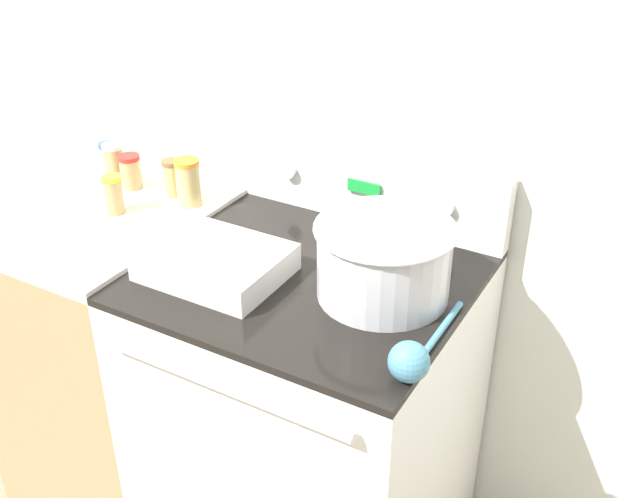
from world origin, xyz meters
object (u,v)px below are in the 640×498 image
at_px(casserole_dish, 215,260).
at_px(spice_jar_brown_cap, 173,178).
at_px(spice_jar_yellow_cap, 113,194).
at_px(spice_jar_red_cap, 131,172).
at_px(spice_jar_orange_cap, 188,182).
at_px(ladle, 412,359).
at_px(mixing_bowl, 384,257).
at_px(spice_jar_white_cap, 115,163).
at_px(spice_jar_blue_cap, 110,157).

relative_size(casserole_dish, spice_jar_brown_cap, 3.00).
height_order(spice_jar_yellow_cap, spice_jar_red_cap, spice_jar_yellow_cap).
xyz_separation_m(casserole_dish, spice_jar_orange_cap, (-0.26, 0.24, 0.04)).
height_order(ladle, spice_jar_brown_cap, spice_jar_brown_cap).
relative_size(mixing_bowl, spice_jar_white_cap, 2.74).
xyz_separation_m(mixing_bowl, spice_jar_blue_cap, (-0.97, 0.19, -0.04)).
relative_size(casserole_dish, spice_jar_yellow_cap, 2.98).
xyz_separation_m(spice_jar_orange_cap, spice_jar_yellow_cap, (-0.14, -0.13, -0.01)).
bearing_deg(spice_jar_white_cap, spice_jar_yellow_cap, -47.82).
bearing_deg(spice_jar_yellow_cap, mixing_bowl, 0.53).
distance_m(spice_jar_orange_cap, spice_jar_white_cap, 0.28).
height_order(spice_jar_brown_cap, spice_jar_blue_cap, spice_jar_brown_cap).
height_order(mixing_bowl, spice_jar_red_cap, mixing_bowl).
bearing_deg(spice_jar_blue_cap, spice_jar_red_cap, -23.68).
distance_m(casserole_dish, spice_jar_yellow_cap, 0.41).
bearing_deg(spice_jar_white_cap, mixing_bowl, -9.06).
relative_size(ladle, spice_jar_yellow_cap, 3.03).
height_order(spice_jar_brown_cap, spice_jar_yellow_cap, same).
height_order(casserole_dish, spice_jar_blue_cap, spice_jar_blue_cap).
bearing_deg(spice_jar_brown_cap, casserole_dish, -37.97).
xyz_separation_m(spice_jar_red_cap, spice_jar_blue_cap, (-0.13, 0.06, -0.01)).
bearing_deg(spice_jar_blue_cap, spice_jar_brown_cap, -8.71).
bearing_deg(casserole_dish, spice_jar_red_cap, 152.52).
relative_size(casserole_dish, spice_jar_red_cap, 3.21).
bearing_deg(spice_jar_brown_cap, spice_jar_yellow_cap, -112.82).
relative_size(spice_jar_orange_cap, spice_jar_red_cap, 1.32).
bearing_deg(spice_jar_white_cap, spice_jar_orange_cap, -3.44).
relative_size(spice_jar_brown_cap, spice_jar_blue_cap, 1.21).
distance_m(mixing_bowl, ladle, 0.28).
bearing_deg(spice_jar_orange_cap, mixing_bowl, -11.48).
bearing_deg(spice_jar_red_cap, spice_jar_yellow_cap, -64.12).
height_order(mixing_bowl, spice_jar_yellow_cap, mixing_bowl).
xyz_separation_m(mixing_bowl, ladle, (0.16, -0.22, -0.06)).
relative_size(spice_jar_orange_cap, spice_jar_white_cap, 1.14).
distance_m(spice_jar_red_cap, spice_jar_white_cap, 0.07).
height_order(spice_jar_red_cap, spice_jar_white_cap, spice_jar_white_cap).
bearing_deg(spice_jar_brown_cap, spice_jar_blue_cap, 171.29).
bearing_deg(spice_jar_white_cap, casserole_dish, -25.44).
xyz_separation_m(spice_jar_yellow_cap, spice_jar_red_cap, (-0.07, 0.14, -0.00)).
distance_m(mixing_bowl, spice_jar_red_cap, 0.84).
height_order(casserole_dish, spice_jar_white_cap, spice_jar_white_cap).
bearing_deg(spice_jar_orange_cap, spice_jar_brown_cap, 163.07).
bearing_deg(spice_jar_red_cap, mixing_bowl, -8.98).
distance_m(spice_jar_orange_cap, spice_jar_brown_cap, 0.08).
xyz_separation_m(spice_jar_brown_cap, spice_jar_white_cap, (-0.20, -0.01, 0.00)).
height_order(casserole_dish, spice_jar_red_cap, spice_jar_red_cap).
bearing_deg(spice_jar_yellow_cap, ladle, -13.03).
relative_size(spice_jar_orange_cap, spice_jar_blue_cap, 1.49).
distance_m(mixing_bowl, spice_jar_orange_cap, 0.64).
bearing_deg(spice_jar_blue_cap, mixing_bowl, -11.14).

